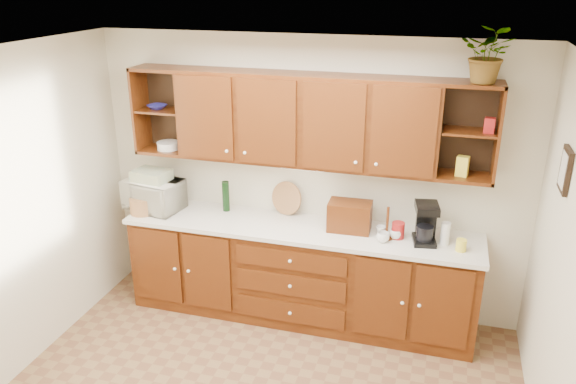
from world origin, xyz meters
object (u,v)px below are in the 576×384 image
Objects in this scene: microwave at (153,195)px; bread_box at (350,216)px; coffee_maker at (426,223)px; potted_plant at (489,54)px.

bread_box is (1.90, 0.05, -0.02)m from microwave.
bread_box is at bearing 10.74° from microwave.
coffee_maker is at bearing -6.13° from bread_box.
microwave reaches higher than bread_box.
coffee_maker is at bearing -163.54° from potted_plant.
bread_box is 1.07× the size of coffee_maker.
coffee_maker reaches higher than microwave.
microwave is 2.56m from coffee_maker.
microwave is at bearing -178.05° from potted_plant.
potted_plant is at bearing 1.12° from bread_box.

